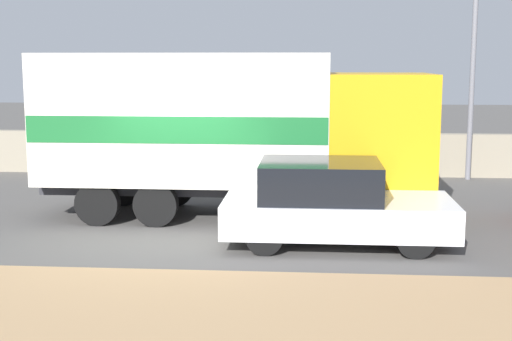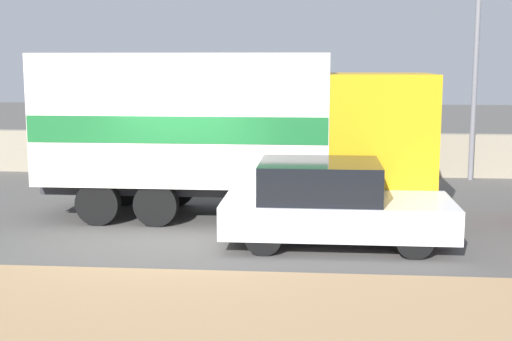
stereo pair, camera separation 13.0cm
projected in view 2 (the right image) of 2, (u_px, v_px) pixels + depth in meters
ground_plane at (171, 237)px, 13.09m from camera, size 80.00×80.00×0.00m
stone_wall_backdrop at (224, 153)px, 20.29m from camera, size 60.00×0.35×1.19m
street_lamp at (476, 45)px, 18.80m from camera, size 0.56×0.28×6.12m
box_truck at (227, 126)px, 14.56m from camera, size 7.87×2.37×3.35m
car_hatchback at (331, 204)px, 12.51m from camera, size 4.01×1.90×1.47m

